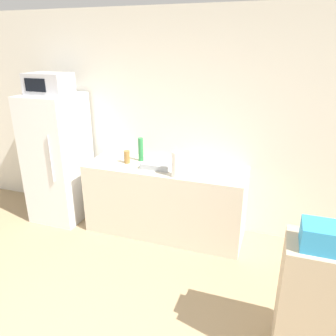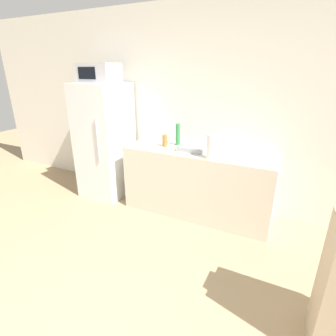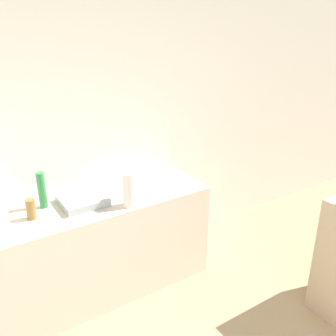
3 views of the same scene
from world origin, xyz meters
name	(u,v)px [view 1 (image 1 of 3)]	position (x,y,z in m)	size (l,w,h in m)	color
wall_back	(173,123)	(0.00, 2.84, 1.30)	(8.00, 0.06, 2.60)	silver
refrigerator	(58,158)	(-1.43, 2.43, 0.82)	(0.64, 0.70, 1.63)	silver
microwave	(49,84)	(-1.43, 2.43, 1.76)	(0.51, 0.36, 0.25)	#BCBCC1
counter	(165,200)	(0.02, 2.48, 0.43)	(1.89, 0.64, 0.86)	beige
sink_basin	(159,164)	(-0.06, 2.48, 0.89)	(0.34, 0.34, 0.06)	#9EA3A8
bottle_tall	(141,149)	(-0.33, 2.59, 1.00)	(0.06, 0.06, 0.29)	#2D7F42
bottle_short	(127,157)	(-0.46, 2.45, 0.94)	(0.07, 0.07, 0.15)	olive
shelf_cabinet	(334,309)	(1.72, 1.16, 0.49)	(0.74, 0.39, 0.98)	tan
basket	(325,237)	(1.57, 1.11, 1.06)	(0.29, 0.22, 0.16)	#2D8EC6
paper_towel_roll	(177,164)	(0.23, 2.25, 1.00)	(0.11, 0.11, 0.28)	white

